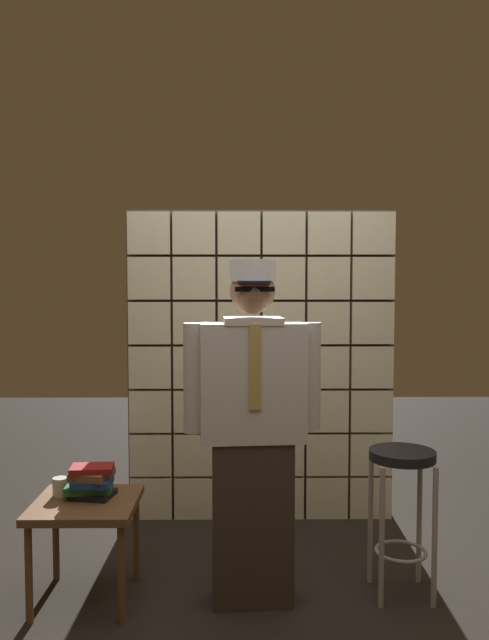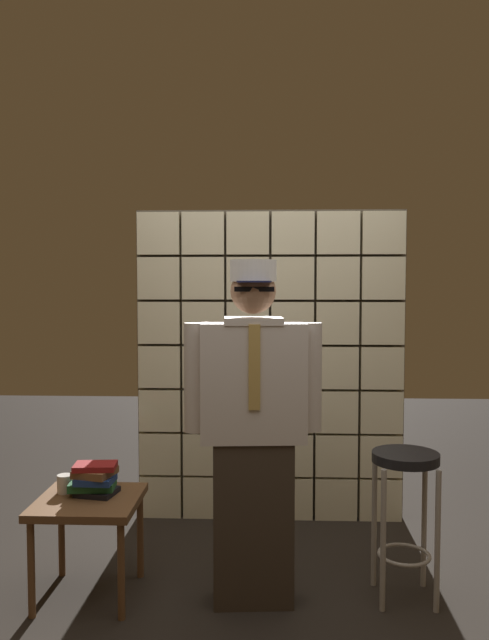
# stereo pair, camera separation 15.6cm
# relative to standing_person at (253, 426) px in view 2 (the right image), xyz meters

# --- Properties ---
(ground_plane) EXTENTS (12.00, 12.00, 0.00)m
(ground_plane) POSITION_rel_standing_person_xyz_m (0.08, -0.27, -0.91)
(ground_plane) COLOR black
(glass_block_wall) EXTENTS (1.84, 0.10, 2.14)m
(glass_block_wall) POSITION_rel_standing_person_xyz_m (0.08, 1.16, 0.15)
(glass_block_wall) COLOR beige
(glass_block_wall) RESTS_ON ground
(standing_person) EXTENTS (0.70, 0.31, 1.74)m
(standing_person) POSITION_rel_standing_person_xyz_m (0.00, 0.00, 0.00)
(standing_person) COLOR #382D23
(standing_person) RESTS_ON ground
(bar_stool) EXTENTS (0.34, 0.34, 0.76)m
(bar_stool) POSITION_rel_standing_person_xyz_m (0.78, 0.07, -0.34)
(bar_stool) COLOR black
(bar_stool) RESTS_ON ground
(side_table) EXTENTS (0.52, 0.52, 0.52)m
(side_table) POSITION_rel_standing_person_xyz_m (-0.85, 0.03, -0.46)
(side_table) COLOR brown
(side_table) RESTS_ON ground
(book_stack) EXTENTS (0.26, 0.22, 0.17)m
(book_stack) POSITION_rel_standing_person_xyz_m (-0.83, 0.07, -0.31)
(book_stack) COLOR black
(book_stack) RESTS_ON side_table
(coffee_mug) EXTENTS (0.13, 0.08, 0.09)m
(coffee_mug) POSITION_rel_standing_person_xyz_m (-0.99, 0.10, -0.34)
(coffee_mug) COLOR silver
(coffee_mug) RESTS_ON side_table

